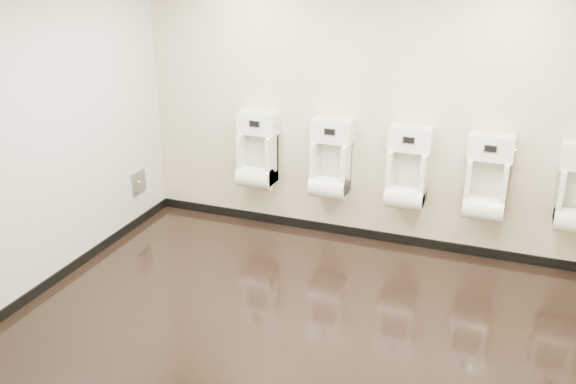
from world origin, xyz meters
name	(u,v)px	position (x,y,z in m)	size (l,w,h in m)	color
ground	(314,321)	(0.00, 0.00, 0.00)	(5.00, 3.50, 0.00)	black
back_wall	(371,112)	(0.00, 1.75, 1.40)	(5.00, 0.02, 2.80)	beige
front_wall	(212,268)	(0.00, -1.75, 1.40)	(5.00, 0.02, 2.80)	beige
left_wall	(54,133)	(-2.50, 0.00, 1.40)	(0.02, 3.50, 2.80)	beige
tile_overlay_left	(54,133)	(-2.50, 0.00, 1.40)	(0.01, 3.50, 2.80)	silver
skirting_back	(365,234)	(0.00, 1.74, 0.05)	(5.00, 0.02, 0.10)	black
skirting_left	(73,266)	(-2.49, 0.00, 0.05)	(0.02, 3.50, 0.10)	black
access_panel	(138,182)	(-2.48, 1.20, 0.50)	(0.04, 0.25, 0.25)	#9E9EA3
urinal_0	(257,155)	(-1.20, 1.61, 0.84)	(0.44, 0.33, 0.81)	white
urinal_1	(331,164)	(-0.37, 1.61, 0.84)	(0.44, 0.33, 0.81)	white
urinal_2	(407,174)	(0.43, 1.61, 0.84)	(0.44, 0.33, 0.81)	white
urinal_3	(487,184)	(1.20, 1.61, 0.84)	(0.44, 0.33, 0.81)	white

